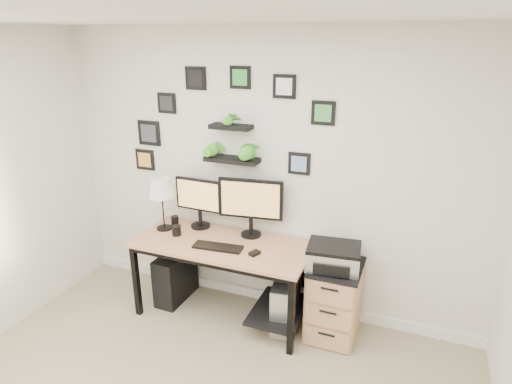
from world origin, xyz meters
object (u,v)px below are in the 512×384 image
at_px(pc_tower_grey, 286,303).
at_px(printer, 334,257).
at_px(table_lamp, 161,189).
at_px(monitor_left, 199,199).
at_px(file_cabinet, 334,300).
at_px(monitor_right, 251,203).
at_px(pc_tower_black, 176,276).
at_px(mug, 176,231).
at_px(desk, 228,254).

distance_m(pc_tower_grey, printer, 0.67).
relative_size(table_lamp, printer, 1.08).
height_order(monitor_left, printer, monitor_left).
bearing_deg(monitor_left, file_cabinet, -5.66).
bearing_deg(file_cabinet, table_lamp, -179.15).
height_order(monitor_right, pc_tower_black, monitor_right).
height_order(table_lamp, pc_tower_black, table_lamp).
height_order(pc_tower_grey, file_cabinet, file_cabinet).
bearing_deg(file_cabinet, mug, -175.83).
xyz_separation_m(desk, pc_tower_black, (-0.59, 0.03, -0.38)).
height_order(mug, pc_tower_black, mug).
bearing_deg(printer, pc_tower_grey, -176.38).
bearing_deg(pc_tower_grey, file_cabinet, 6.67).
relative_size(mug, pc_tower_black, 0.19).
distance_m(monitor_right, file_cabinet, 1.13).
bearing_deg(desk, monitor_left, 153.03).
distance_m(table_lamp, mug, 0.41).
bearing_deg(table_lamp, monitor_left, 27.87).
bearing_deg(file_cabinet, monitor_right, 170.90).
bearing_deg(pc_tower_grey, pc_tower_black, 178.89).
xyz_separation_m(monitor_left, pc_tower_grey, (0.94, -0.19, -0.80)).
distance_m(mug, printer, 1.46).
bearing_deg(table_lamp, pc_tower_grey, -1.14).
height_order(desk, table_lamp, table_lamp).
distance_m(monitor_left, pc_tower_grey, 1.25).
bearing_deg(monitor_right, mug, -159.54).
bearing_deg(monitor_right, pc_tower_grey, -24.07).
height_order(pc_tower_black, file_cabinet, file_cabinet).
xyz_separation_m(monitor_right, file_cabinet, (0.83, -0.13, -0.74)).
xyz_separation_m(mug, pc_tower_grey, (1.06, 0.06, -0.56)).
bearing_deg(monitor_right, desk, -128.28).
xyz_separation_m(desk, monitor_left, (-0.38, 0.19, 0.41)).
bearing_deg(table_lamp, desk, -2.79).
relative_size(mug, printer, 0.20).
xyz_separation_m(desk, monitor_right, (0.15, 0.19, 0.45)).
height_order(desk, file_cabinet, desk).
distance_m(desk, pc_tower_black, 0.71).
distance_m(desk, file_cabinet, 1.03).
height_order(monitor_right, table_lamp, monitor_right).
xyz_separation_m(monitor_left, table_lamp, (-0.30, -0.16, 0.12)).
height_order(table_lamp, printer, table_lamp).
bearing_deg(file_cabinet, pc_tower_black, -179.02).
relative_size(desk, printer, 3.44).
xyz_separation_m(pc_tower_black, pc_tower_grey, (1.16, -0.02, -0.01)).
xyz_separation_m(monitor_left, monitor_right, (0.53, -0.00, 0.04)).
distance_m(desk, table_lamp, 0.86).
xyz_separation_m(pc_tower_grey, printer, (0.40, 0.03, 0.53)).
relative_size(pc_tower_black, printer, 1.05).
bearing_deg(pc_tower_grey, desk, -179.12).
distance_m(monitor_left, table_lamp, 0.36).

